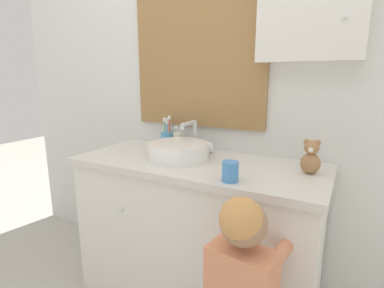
% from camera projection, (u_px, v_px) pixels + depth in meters
% --- Properties ---
extents(wall_back, '(3.20, 0.18, 2.50)m').
position_uv_depth(wall_back, '(225.00, 64.00, 1.67)').
color(wall_back, silver).
rests_on(wall_back, ground_plane).
extents(vanity_counter, '(1.28, 0.55, 0.80)m').
position_uv_depth(vanity_counter, '(197.00, 231.00, 1.62)').
color(vanity_counter, silver).
rests_on(vanity_counter, ground_plane).
extents(sink_basin, '(0.32, 0.37, 0.19)m').
position_uv_depth(sink_basin, '(179.00, 150.00, 1.57)').
color(sink_basin, white).
rests_on(sink_basin, vanity_counter).
extents(toothbrush_holder, '(0.08, 0.08, 0.19)m').
position_uv_depth(toothbrush_holder, '(168.00, 139.00, 1.84)').
color(toothbrush_holder, '#4C93C6').
rests_on(toothbrush_holder, vanity_counter).
extents(soap_dispenser, '(0.06, 0.06, 0.15)m').
position_uv_depth(soap_dispenser, '(178.00, 140.00, 1.76)').
color(soap_dispenser, beige).
rests_on(soap_dispenser, vanity_counter).
extents(teddy_bear, '(0.09, 0.07, 0.16)m').
position_uv_depth(teddy_bear, '(311.00, 158.00, 1.32)').
color(teddy_bear, '#9E7047').
rests_on(teddy_bear, vanity_counter).
extents(drinking_cup, '(0.07, 0.07, 0.08)m').
position_uv_depth(drinking_cup, '(230.00, 172.00, 1.23)').
color(drinking_cup, '#4789D1').
rests_on(drinking_cup, vanity_counter).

